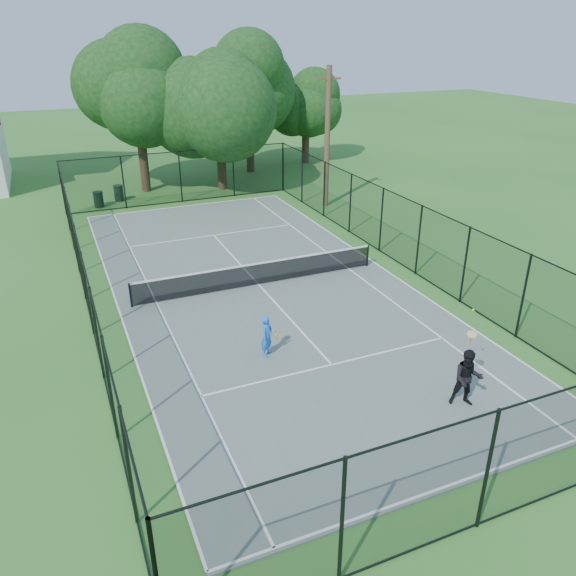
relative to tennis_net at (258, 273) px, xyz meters
name	(u,v)px	position (x,y,z in m)	size (l,w,h in m)	color
ground	(259,286)	(0.00, 0.00, -0.58)	(120.00, 120.00, 0.00)	#2E6623
tennis_court	(259,285)	(0.00, 0.00, -0.55)	(11.00, 24.00, 0.06)	slate
tennis_net	(258,273)	(0.00, 0.00, 0.00)	(10.08, 0.08, 0.95)	black
fence	(258,251)	(0.00, 0.00, 0.92)	(13.10, 26.10, 3.00)	black
tree_near_left	(137,100)	(-1.50, 16.33, 4.92)	(6.85, 6.85, 8.94)	#332114
tree_near_mid	(218,97)	(3.13, 15.02, 5.01)	(6.94, 6.94, 9.08)	#332114
tree_near_right	(249,92)	(6.37, 18.72, 4.85)	(6.19, 6.19, 8.55)	#332114
tree_far_right	(306,112)	(11.23, 19.88, 3.12)	(4.52, 4.52, 5.98)	#332114
trash_bin_left	(99,199)	(-4.66, 13.83, -0.12)	(0.58, 0.58, 0.91)	black
trash_bin_right	(119,193)	(-3.41, 14.69, -0.10)	(0.58, 0.58, 0.94)	black
utility_pole	(327,138)	(7.50, 9.00, 3.30)	(1.40, 0.30, 7.64)	#4C3823
player_blue	(267,336)	(-1.61, -5.10, 0.17)	(0.88, 0.58, 1.37)	blue
player_black	(467,378)	(2.42, -9.57, 0.32)	(1.02, 1.08, 2.59)	black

